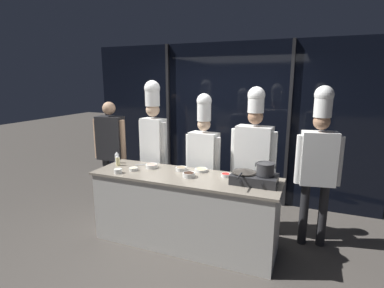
{
  "coord_description": "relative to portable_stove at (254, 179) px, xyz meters",
  "views": [
    {
      "loc": [
        1.43,
        -3.26,
        2.1
      ],
      "look_at": [
        0.0,
        0.25,
        1.27
      ],
      "focal_mm": 28.0,
      "sensor_mm": 36.0,
      "label": 1
    }
  ],
  "objects": [
    {
      "name": "ground_plane",
      "position": [
        -0.86,
        -0.03,
        -0.98
      ],
      "size": [
        24.0,
        24.0,
        0.0
      ],
      "primitive_type": "plane",
      "color": "#47423D"
    },
    {
      "name": "window_wall_back",
      "position": [
        -0.86,
        1.72,
        0.37
      ],
      "size": [
        5.06,
        0.09,
        2.7
      ],
      "color": "black",
      "rests_on": "ground_plane"
    },
    {
      "name": "demo_counter",
      "position": [
        -0.86,
        -0.03,
        -0.52
      ],
      "size": [
        2.37,
        0.71,
        0.92
      ],
      "color": "beige",
      "rests_on": "ground_plane"
    },
    {
      "name": "portable_stove",
      "position": [
        0.0,
        0.0,
        0.0
      ],
      "size": [
        0.52,
        0.33,
        0.12
      ],
      "color": "#28282B",
      "rests_on": "demo_counter"
    },
    {
      "name": "frying_pan",
      "position": [
        -0.12,
        -0.01,
        0.08
      ],
      "size": [
        0.28,
        0.49,
        0.04
      ],
      "color": "#38332D",
      "rests_on": "portable_stove"
    },
    {
      "name": "stock_pot",
      "position": [
        0.12,
        0.0,
        0.13
      ],
      "size": [
        0.23,
        0.2,
        0.14
      ],
      "color": "#333335",
      "rests_on": "portable_stove"
    },
    {
      "name": "squeeze_bottle_clear",
      "position": [
        -1.98,
        0.12,
        0.02
      ],
      "size": [
        0.06,
        0.06,
        0.17
      ],
      "color": "white",
      "rests_on": "demo_counter"
    },
    {
      "name": "squeeze_bottle_oil",
      "position": [
        -1.89,
        0.02,
        0.02
      ],
      "size": [
        0.06,
        0.06,
        0.15
      ],
      "color": "beige",
      "rests_on": "demo_counter"
    },
    {
      "name": "prep_bowl_soy_glaze",
      "position": [
        -0.78,
        -0.07,
        -0.02
      ],
      "size": [
        0.16,
        0.16,
        0.06
      ],
      "color": "white",
      "rests_on": "demo_counter"
    },
    {
      "name": "prep_bowl_shrimp",
      "position": [
        -1.4,
        0.1,
        -0.03
      ],
      "size": [
        0.16,
        0.16,
        0.05
      ],
      "color": "white",
      "rests_on": "demo_counter"
    },
    {
      "name": "prep_bowl_ginger",
      "position": [
        -0.72,
        0.2,
        -0.04
      ],
      "size": [
        0.17,
        0.17,
        0.04
      ],
      "color": "white",
      "rests_on": "demo_counter"
    },
    {
      "name": "prep_bowl_bean_sprouts",
      "position": [
        -1.68,
        -0.27,
        -0.02
      ],
      "size": [
        0.1,
        0.1,
        0.06
      ],
      "color": "white",
      "rests_on": "demo_counter"
    },
    {
      "name": "prep_bowl_bell_pepper",
      "position": [
        -0.37,
        0.11,
        -0.03
      ],
      "size": [
        0.12,
        0.12,
        0.04
      ],
      "color": "white",
      "rests_on": "demo_counter"
    },
    {
      "name": "prep_bowl_noodles",
      "position": [
        -1.56,
        -0.1,
        -0.03
      ],
      "size": [
        0.11,
        0.11,
        0.04
      ],
      "color": "white",
      "rests_on": "demo_counter"
    },
    {
      "name": "prep_bowl_mushrooms",
      "position": [
        -0.98,
        0.13,
        -0.03
      ],
      "size": [
        0.15,
        0.15,
        0.05
      ],
      "color": "white",
      "rests_on": "demo_counter"
    },
    {
      "name": "serving_spoon_slotted",
      "position": [
        -1.55,
        0.18,
        -0.05
      ],
      "size": [
        0.2,
        0.13,
        0.02
      ],
      "color": "#B2B5BA",
      "rests_on": "demo_counter"
    },
    {
      "name": "person_guest",
      "position": [
        -2.36,
        0.5,
        0.09
      ],
      "size": [
        0.55,
        0.25,
        1.75
      ],
      "rotation": [
        0.0,
        0.0,
        3.22
      ],
      "color": "#232326",
      "rests_on": "ground_plane"
    },
    {
      "name": "chef_head",
      "position": [
        -1.61,
        0.54,
        0.29
      ],
      "size": [
        0.48,
        0.25,
        2.08
      ],
      "rotation": [
        0.0,
        0.0,
        2.97
      ],
      "color": "#4C4C51",
      "rests_on": "ground_plane"
    },
    {
      "name": "chef_sous",
      "position": [
        -0.81,
        0.54,
        0.12
      ],
      "size": [
        0.53,
        0.26,
        1.91
      ],
      "rotation": [
        0.0,
        0.0,
        3.0
      ],
      "color": "#232326",
      "rests_on": "ground_plane"
    },
    {
      "name": "chef_line",
      "position": [
        -0.12,
        0.59,
        0.18
      ],
      "size": [
        0.61,
        0.28,
        2.0
      ],
      "rotation": [
        0.0,
        0.0,
        3.05
      ],
      "color": "#232326",
      "rests_on": "ground_plane"
    },
    {
      "name": "chef_pastry",
      "position": [
        0.67,
        0.56,
        0.21
      ],
      "size": [
        0.54,
        0.29,
        2.03
      ],
      "rotation": [
        0.0,
        0.0,
        3.33
      ],
      "color": "#232326",
      "rests_on": "ground_plane"
    }
  ]
}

